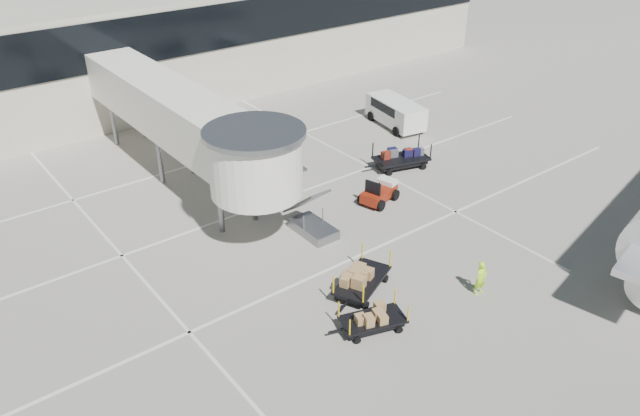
# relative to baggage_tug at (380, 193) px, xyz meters

# --- Properties ---
(ground) EXTENTS (140.00, 140.00, 0.00)m
(ground) POSITION_rel_baggage_tug_xyz_m (-3.53, -5.43, -0.55)
(ground) COLOR #AFA89C
(ground) RESTS_ON ground
(lane_markings) EXTENTS (40.00, 30.00, 0.02)m
(lane_markings) POSITION_rel_baggage_tug_xyz_m (-4.20, 3.90, -0.54)
(lane_markings) COLOR silver
(lane_markings) RESTS_ON ground
(terminal) EXTENTS (64.00, 12.11, 15.20)m
(terminal) POSITION_rel_baggage_tug_xyz_m (-3.88, 24.51, 3.55)
(terminal) COLOR beige
(terminal) RESTS_ON ground
(jet_bridge) EXTENTS (5.70, 20.40, 6.03)m
(jet_bridge) POSITION_rel_baggage_tug_xyz_m (-7.50, 6.83, 3.73)
(jet_bridge) COLOR white
(jet_bridge) RESTS_ON ground
(baggage_tug) EXTENTS (2.52, 1.98, 1.52)m
(baggage_tug) POSITION_rel_baggage_tug_xyz_m (0.00, 0.00, 0.00)
(baggage_tug) COLOR maroon
(baggage_tug) RESTS_ON ground
(suitcase_cart) EXTENTS (4.19, 2.54, 1.61)m
(suitcase_cart) POSITION_rel_baggage_tug_xyz_m (3.92, 2.41, 0.01)
(suitcase_cart) COLOR black
(suitcase_cart) RESTS_ON ground
(box_cart_near) EXTENTS (3.79, 2.68, 1.49)m
(box_cart_near) POSITION_rel_baggage_tug_xyz_m (-6.10, -5.54, 0.08)
(box_cart_near) COLOR black
(box_cart_near) RESTS_ON ground
(box_cart_far) EXTENTS (3.30, 2.06, 1.27)m
(box_cart_far) POSITION_rel_baggage_tug_xyz_m (-7.48, -7.79, -0.09)
(box_cart_far) COLOR black
(box_cart_far) RESTS_ON ground
(ground_worker) EXTENTS (0.60, 0.39, 1.64)m
(ground_worker) POSITION_rel_baggage_tug_xyz_m (-2.18, -8.90, 0.27)
(ground_worker) COLOR #AEFF1A
(ground_worker) RESTS_ON ground
(minivan) EXTENTS (2.81, 5.17, 1.86)m
(minivan) POSITION_rel_baggage_tug_xyz_m (8.43, 7.69, 0.56)
(minivan) COLOR white
(minivan) RESTS_ON ground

